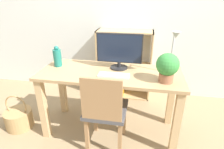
% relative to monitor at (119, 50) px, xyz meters
% --- Properties ---
extents(ground_plane, '(10.00, 10.00, 0.00)m').
position_rel_monitor_xyz_m(ground_plane, '(-0.07, -0.12, -0.93)').
color(ground_plane, '#997F5B').
extents(wall_back, '(8.00, 0.05, 2.60)m').
position_rel_monitor_xyz_m(wall_back, '(-0.07, 0.88, 0.37)').
color(wall_back, silver).
rests_on(wall_back, ground_plane).
extents(desk, '(1.46, 0.59, 0.73)m').
position_rel_monitor_xyz_m(desk, '(-0.07, -0.12, -0.34)').
color(desk, tan).
rests_on(desk, ground_plane).
extents(monitor, '(0.48, 0.18, 0.37)m').
position_rel_monitor_xyz_m(monitor, '(0.00, 0.00, 0.00)').
color(monitor, '#232326').
rests_on(monitor, desk).
extents(keyboard, '(0.31, 0.11, 0.02)m').
position_rel_monitor_xyz_m(keyboard, '(-0.02, -0.21, -0.19)').
color(keyboard, silver).
rests_on(keyboard, desk).
extents(vase, '(0.09, 0.09, 0.23)m').
position_rel_monitor_xyz_m(vase, '(-0.67, -0.06, -0.10)').
color(vase, '#1E7266').
rests_on(vase, desk).
extents(desk_lamp, '(0.10, 0.19, 0.44)m').
position_rel_monitor_xyz_m(desk_lamp, '(0.52, -0.09, 0.07)').
color(desk_lamp, '#B7B7BC').
rests_on(desk_lamp, desk).
extents(potted_plant, '(0.20, 0.20, 0.27)m').
position_rel_monitor_xyz_m(potted_plant, '(0.47, -0.25, -0.05)').
color(potted_plant, '#9E6647').
rests_on(potted_plant, desk).
extents(chair, '(0.40, 0.40, 0.84)m').
position_rel_monitor_xyz_m(chair, '(-0.07, -0.40, -0.47)').
color(chair, '#4C4C51').
rests_on(chair, ground_plane).
extents(bookshelf, '(0.78, 0.28, 1.00)m').
position_rel_monitor_xyz_m(bookshelf, '(-0.15, 0.71, -0.51)').
color(bookshelf, tan).
rests_on(bookshelf, ground_plane).
extents(basket, '(0.31, 0.31, 0.42)m').
position_rel_monitor_xyz_m(basket, '(-1.15, -0.28, -0.81)').
color(basket, tan).
rests_on(basket, ground_plane).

